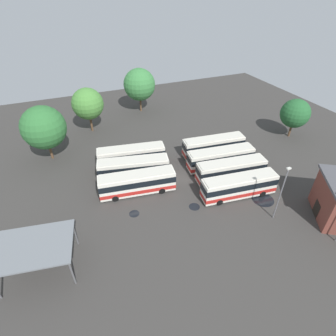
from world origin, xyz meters
TOP-DOWN VIEW (x-y plane):
  - ground_plane at (0.00, 0.00)m, footprint 93.92×93.92m
  - bus_row0_slot1 at (-7.59, -0.57)m, footprint 11.82×4.20m
  - bus_row0_slot2 at (-7.00, 3.36)m, footprint 11.77×4.99m
  - bus_row0_slot3 at (-6.27, 7.11)m, footprint 11.89×4.50m
  - bus_row1_slot0 at (6.28, -7.16)m, footprint 11.74×3.98m
  - bus_row1_slot1 at (7.45, -3.23)m, footprint 11.62×4.10m
  - bus_row1_slot2 at (7.77, 0.47)m, footprint 11.90×3.97m
  - bus_row1_slot3 at (8.77, 4.53)m, footprint 11.77×3.83m
  - maintenance_shelter at (-21.65, -9.19)m, footprint 8.98×7.34m
  - lamp_post_far_corner at (8.16, -12.99)m, footprint 0.56×0.28m
  - tree_northeast at (27.36, 4.65)m, footprint 5.78×5.78m
  - tree_north_edge at (-10.66, 23.08)m, footprint 6.48×6.48m
  - tree_northwest at (-19.36, 14.88)m, footprint 7.58×7.58m
  - tree_south_edge at (2.51, 29.34)m, footprint 7.54×7.54m
  - puddle_near_shelter at (9.31, -9.44)m, footprint 3.29×3.29m
  - puddle_centre_drain at (-9.49, -4.82)m, footprint 1.48×1.48m
  - puddle_back_corner at (-0.96, -6.85)m, footprint 1.61×1.61m

SIDE VIEW (x-z plane):
  - ground_plane at x=0.00m, z-range 0.00..0.00m
  - puddle_near_shelter at x=9.31m, z-range 0.00..0.01m
  - puddle_centre_drain at x=-9.49m, z-range 0.00..0.01m
  - puddle_back_corner at x=-0.96m, z-range 0.00..0.01m
  - bus_row1_slot1 at x=7.45m, z-range 0.10..3.70m
  - bus_row0_slot2 at x=-7.00m, z-range 0.10..3.70m
  - bus_row1_slot0 at x=6.28m, z-range 0.10..3.70m
  - bus_row1_slot3 at x=8.77m, z-range 0.10..3.70m
  - bus_row0_slot1 at x=-7.59m, z-range 0.10..3.70m
  - bus_row0_slot3 at x=-6.27m, z-range 0.10..3.70m
  - bus_row1_slot2 at x=7.77m, z-range 0.10..3.70m
  - maintenance_shelter at x=-21.65m, z-range 1.79..5.80m
  - lamp_post_far_corner at x=8.16m, z-range 0.42..8.98m
  - tree_northeast at x=27.36m, z-range 1.11..9.13m
  - tree_north_edge at x=-10.66m, z-range 1.46..10.89m
  - tree_northwest at x=-19.36m, z-range 1.24..11.30m
  - tree_south_edge at x=2.51m, z-range 1.43..11.84m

